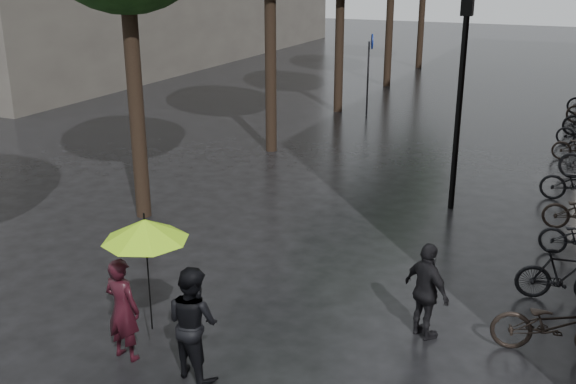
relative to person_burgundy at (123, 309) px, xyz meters
The scene contains 6 objects.
person_burgundy is the anchor object (origin of this frame).
person_black 1.11m from the person_burgundy, ahead, with size 0.77×0.60×1.58m, color black.
lime_umbrella 1.35m from the person_burgundy, ahead, with size 1.13×1.13×1.67m.
pedestrian_walking 4.32m from the person_burgundy, 31.78° to the left, with size 0.87×0.36×1.48m, color black.
lamp_post 8.73m from the person_burgundy, 69.94° to the left, with size 0.24×0.24×4.59m.
cycle_sign 16.52m from the person_burgundy, 96.25° to the left, with size 0.15×0.53×2.91m.
Camera 1 is at (4.49, -4.25, 5.26)m, focal length 42.00 mm.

